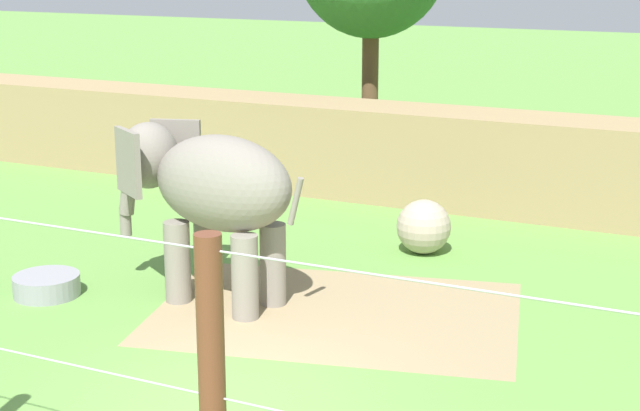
% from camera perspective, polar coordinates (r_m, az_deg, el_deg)
% --- Properties ---
extents(ground_plane, '(120.00, 120.00, 0.00)m').
position_cam_1_polar(ground_plane, '(12.80, -5.08, -11.15)').
color(ground_plane, '#609342').
extents(dirt_patch, '(6.45, 5.18, 0.01)m').
position_cam_1_polar(dirt_patch, '(15.52, 0.95, -6.29)').
color(dirt_patch, '#937F5B').
rests_on(dirt_patch, ground).
extents(embankment_wall, '(36.00, 1.80, 2.11)m').
position_cam_1_polar(embankment_wall, '(21.81, 9.09, 2.64)').
color(embankment_wall, '#997F56').
rests_on(embankment_wall, ground).
extents(elephant, '(3.80, 1.78, 2.83)m').
position_cam_1_polar(elephant, '(15.66, -6.53, 0.98)').
color(elephant, gray).
rests_on(elephant, ground).
extents(enrichment_ball, '(1.03, 1.03, 1.03)m').
position_cam_1_polar(enrichment_ball, '(18.44, 6.09, -1.24)').
color(enrichment_ball, tan).
rests_on(enrichment_ball, ground).
extents(cable_fence, '(12.71, 0.23, 3.35)m').
position_cam_1_polar(cable_fence, '(9.61, -15.97, -9.83)').
color(cable_fence, brown).
rests_on(cable_fence, ground).
extents(water_tub, '(1.10, 1.10, 0.35)m').
position_cam_1_polar(water_tub, '(16.84, -15.71, -4.49)').
color(water_tub, gray).
rests_on(water_tub, ground).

